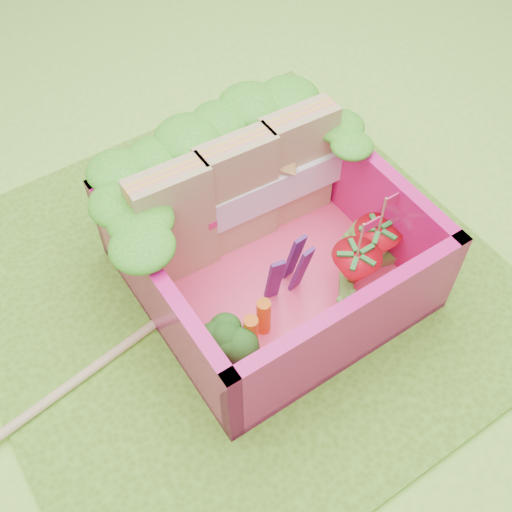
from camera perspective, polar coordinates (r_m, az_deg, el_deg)
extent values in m
plane|color=#85D83D|center=(3.41, -1.83, -2.67)|extent=(14.00, 14.00, 0.00)
cube|color=#568B1F|center=(3.40, -1.84, -2.53)|extent=(2.60, 2.60, 0.03)
cube|color=#FF4173|center=(3.39, 1.17, -1.68)|extent=(1.30, 1.30, 0.05)
cube|color=#D61270|center=(3.54, -4.46, 7.47)|extent=(1.30, 0.07, 0.55)
cube|color=#D61270|center=(2.93, 8.13, -6.97)|extent=(1.30, 0.07, 0.55)
cube|color=#D61270|center=(3.02, -8.44, -4.18)|extent=(0.07, 1.30, 0.55)
cube|color=#D61270|center=(3.46, 9.71, 5.38)|extent=(0.07, 1.30, 0.55)
ellipsoid|color=#1C8418|center=(3.15, -12.38, 7.59)|extent=(0.30, 0.30, 0.11)
ellipsoid|color=#1C8418|center=(3.19, -9.17, 9.09)|extent=(0.30, 0.30, 0.11)
ellipsoid|color=#1C8418|center=(3.25, -6.03, 10.50)|extent=(0.30, 0.30, 0.11)
ellipsoid|color=#1C8418|center=(3.32, -2.99, 11.83)|extent=(0.30, 0.30, 0.11)
ellipsoid|color=#1C8418|center=(3.40, -0.06, 13.08)|extent=(0.30, 0.30, 0.11)
ellipsoid|color=#1C8418|center=(3.49, 2.76, 14.23)|extent=(0.30, 0.30, 0.11)
ellipsoid|color=#1C8418|center=(2.82, -9.58, 1.27)|extent=(0.27, 0.27, 0.10)
ellipsoid|color=#1C8418|center=(2.90, -10.86, 3.06)|extent=(0.27, 0.27, 0.10)
ellipsoid|color=#1C8418|center=(2.99, -12.07, 4.75)|extent=(0.27, 0.27, 0.10)
ellipsoid|color=#1C8418|center=(3.26, 8.90, 10.18)|extent=(0.27, 0.27, 0.10)
ellipsoid|color=#1C8418|center=(3.33, 7.36, 11.57)|extent=(0.27, 0.27, 0.10)
ellipsoid|color=#1C8418|center=(3.41, 5.88, 12.89)|extent=(0.27, 0.27, 0.10)
cube|color=#A37D56|center=(3.14, -7.33, 2.80)|extent=(0.40, 0.17, 0.69)
cube|color=#A37D56|center=(3.26, -1.65, 5.59)|extent=(0.40, 0.17, 0.69)
cube|color=#A37D56|center=(3.40, 3.65, 8.12)|extent=(0.40, 0.17, 0.69)
cube|color=white|center=(3.28, -1.63, 5.18)|extent=(1.25, 0.24, 0.20)
cylinder|color=#70A550|center=(3.04, -2.74, -8.88)|extent=(0.12, 0.12, 0.12)
ellipsoid|color=#1C5416|center=(2.93, -2.83, -7.76)|extent=(0.32, 0.32, 0.12)
cylinder|color=orange|center=(3.01, -0.45, -7.04)|extent=(0.07, 0.07, 0.26)
cylinder|color=orange|center=(3.08, 0.68, -5.40)|extent=(0.07, 0.07, 0.23)
cube|color=#501B60|center=(3.11, 1.65, -2.15)|extent=(0.07, 0.03, 0.38)
cube|color=#501B60|center=(3.15, 4.02, -1.21)|extent=(0.07, 0.03, 0.38)
cube|color=#501B60|center=(3.19, 3.37, -0.11)|extent=(0.07, 0.03, 0.38)
cone|color=red|center=(3.25, 8.72, -1.30)|extent=(0.25, 0.25, 0.25)
cylinder|color=tan|center=(3.06, 9.27, 1.38)|extent=(0.01, 0.01, 0.24)
cube|color=#DA246B|center=(3.03, 10.19, 2.73)|extent=(0.10, 0.01, 0.06)
cone|color=red|center=(3.37, 10.53, 0.92)|extent=(0.24, 0.24, 0.24)
cylinder|color=tan|center=(3.19, 11.17, 3.61)|extent=(0.01, 0.01, 0.24)
cube|color=#DA246B|center=(3.16, 12.08, 4.93)|extent=(0.10, 0.01, 0.06)
cube|color=green|center=(3.52, 8.58, 1.72)|extent=(0.32, 0.18, 0.05)
cube|color=green|center=(3.44, 10.58, -0.37)|extent=(0.33, 0.17, 0.05)
cube|color=green|center=(3.27, 8.01, -3.89)|extent=(0.25, 0.29, 0.05)
cube|color=tan|center=(3.18, -17.41, -11.83)|extent=(2.36, 0.40, 0.04)
cube|color=tan|center=(3.19, -16.62, -11.15)|extent=(2.36, 0.40, 0.04)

